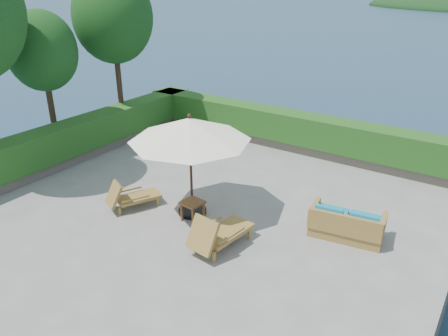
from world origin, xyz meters
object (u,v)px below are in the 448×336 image
Objects in this scene: side_table at (193,205)px; wicker_loveseat at (346,225)px; lounge_left at (131,196)px; lounge_right at (218,233)px; patio_umbrella at (190,130)px.

side_table is 0.31× the size of wicker_loveseat.
lounge_left is at bearing -167.12° from side_table.
side_table is at bearing 159.07° from lounge_right.
wicker_loveseat is at bearing 44.91° from lounge_left.
side_table is at bearing 38.65° from lounge_left.
patio_umbrella is at bearing 154.56° from lounge_right.
wicker_loveseat is at bearing 17.05° from patio_umbrella.
side_table is at bearing -166.48° from wicker_loveseat.
lounge_left is 1.83m from side_table.
patio_umbrella is 5.92× the size of side_table.
side_table is at bearing -49.91° from patio_umbrella.
side_table is (1.78, 0.41, 0.10)m from lounge_left.
lounge_left is 0.84× the size of wicker_loveseat.
patio_umbrella is 4.39m from wicker_loveseat.
lounge_right is at bearing -145.90° from wicker_loveseat.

